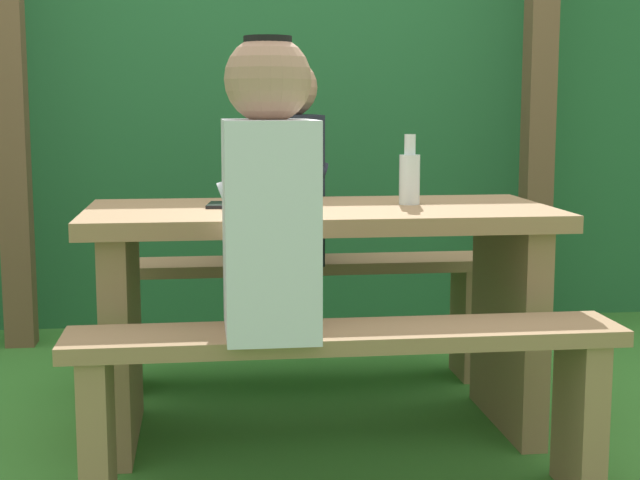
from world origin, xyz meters
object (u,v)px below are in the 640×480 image
bench_far (302,295)px  bottle_right (410,176)px  cell_phone (220,205)px  drinking_glass (241,197)px  bottle_left (285,174)px  person_white_shirt (269,198)px  picnic_table (320,279)px  bench_near (346,379)px  person_black_coat (288,168)px

bench_far → bottle_right: bearing=-60.0°
bottle_right → cell_phone: bearing=179.1°
drinking_glass → bottle_left: 0.18m
person_white_shirt → cell_phone: size_ratio=5.14×
picnic_table → bench_near: size_ratio=1.00×
person_white_shirt → cell_phone: person_white_shirt is taller
person_black_coat → cell_phone: (-0.25, -0.48, -0.08)m
picnic_table → bench_far: (0.00, 0.54, -0.16)m
person_black_coat → bench_near: bearing=-87.5°
bottle_right → cell_phone: (-0.59, 0.01, -0.08)m
picnic_table → drinking_glass: size_ratio=17.17×
bottle_left → person_black_coat: bearing=83.6°
bench_near → bottle_left: bearing=100.1°
person_white_shirt → bottle_left: person_white_shirt is taller
bench_far → person_white_shirt: size_ratio=1.95×
person_black_coat → bottle_left: size_ratio=3.03×
bottle_left → cell_phone: 0.22m
person_black_coat → bottle_left: bearing=-96.4°
cell_phone → bottle_right: bearing=6.6°
drinking_glass → cell_phone: (-0.06, 0.11, -0.04)m
bench_far → bottle_right: size_ratio=6.46×
person_white_shirt → bottle_right: person_white_shirt is taller
bench_far → person_white_shirt: 1.18m
picnic_table → person_white_shirt: (-0.19, -0.53, 0.31)m
bench_near → cell_phone: cell_phone is taller
bench_far → person_white_shirt: bearing=-100.2°
cell_phone → bench_near: bearing=-55.4°
bottle_left → cell_phone: size_ratio=1.70×
person_black_coat → drinking_glass: size_ratio=8.82×
drinking_glass → picnic_table: bearing=14.3°
person_black_coat → cell_phone: person_black_coat is taller
bench_far → bottle_right: (0.28, -0.49, 0.47)m
bottle_right → person_white_shirt: bearing=-129.7°
bench_far → picnic_table: bearing=-90.0°
bench_far → bench_near: bearing=-90.0°
person_black_coat → bottle_left: person_black_coat is taller
drinking_glass → bench_near: bearing=-63.0°
person_white_shirt → bottle_left: bearing=81.0°
bench_far → bottle_right: 0.74m
picnic_table → drinking_glass: 0.36m
picnic_table → cell_phone: (-0.30, 0.05, 0.23)m
bench_near → person_black_coat: 1.16m
bench_near → bottle_right: (0.28, 0.58, 0.47)m
bottle_left → bottle_right: size_ratio=1.10×
bench_near → cell_phone: size_ratio=10.00×
person_black_coat → cell_phone: bearing=-117.9°
person_white_shirt → cell_phone: bearing=100.5°
bench_far → cell_phone: size_ratio=10.00×
cell_phone → bench_far: bearing=65.6°
picnic_table → person_black_coat: size_ratio=1.95×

